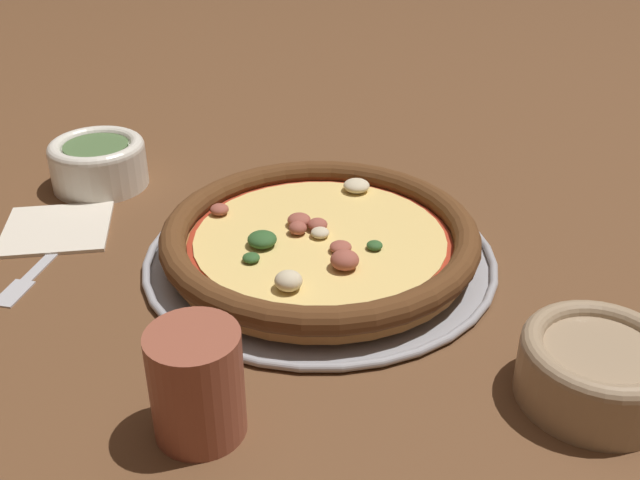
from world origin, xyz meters
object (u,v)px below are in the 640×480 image
at_px(drinking_cup, 197,384).
at_px(napkin, 56,227).
at_px(pizza_tray, 320,257).
at_px(bowl_near, 598,367).
at_px(pizza, 320,238).
at_px(bowl_far, 98,161).
at_px(fork, 44,262).

relative_size(drinking_cup, napkin, 0.59).
height_order(pizza_tray, bowl_near, bowl_near).
relative_size(pizza_tray, bowl_near, 2.95).
height_order(pizza, bowl_near, bowl_near).
xyz_separation_m(bowl_far, napkin, (-0.12, -0.01, -0.03)).
relative_size(pizza_tray, bowl_far, 3.13).
xyz_separation_m(pizza, fork, (-0.09, 0.27, -0.03)).
distance_m(pizza, bowl_near, 0.30).
distance_m(bowl_far, napkin, 0.12).
bearing_deg(bowl_near, bowl_far, 68.49).
distance_m(bowl_near, napkin, 0.58).
bearing_deg(pizza, napkin, 94.25).
bearing_deg(bowl_near, drinking_cup, 113.47).
distance_m(drinking_cup, fork, 0.31).
distance_m(pizza_tray, fork, 0.29).
xyz_separation_m(pizza_tray, pizza, (-0.00, 0.00, 0.02)).
distance_m(pizza_tray, drinking_cup, 0.26).
relative_size(pizza_tray, drinking_cup, 4.08).
bearing_deg(fork, napkin, -161.50).
distance_m(pizza_tray, bowl_near, 0.30).
relative_size(bowl_far, napkin, 0.77).
distance_m(pizza, fork, 0.29).
bearing_deg(pizza, fork, 107.87).
distance_m(bowl_far, drinking_cup, 0.46).
bearing_deg(pizza, bowl_far, 73.20).
bearing_deg(fork, pizza, 103.26).
bearing_deg(bowl_near, pizza, 63.36).
xyz_separation_m(bowl_far, drinking_cup, (-0.35, -0.30, 0.01)).
bearing_deg(bowl_near, pizza_tray, 63.32).
distance_m(pizza_tray, bowl_far, 0.33).
bearing_deg(bowl_far, bowl_near, -111.51).
bearing_deg(bowl_far, pizza, -106.80).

